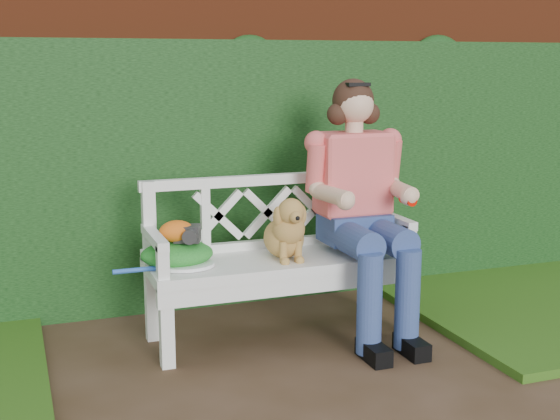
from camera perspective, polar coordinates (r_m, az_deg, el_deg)
name	(u,v)px	position (r m, az deg, el deg)	size (l,w,h in m)	color
ground	(309,411)	(3.54, 2.19, -15.04)	(60.00, 60.00, 0.00)	#3E2A18
brick_wall	(202,133)	(5.01, -5.98, 5.84)	(10.00, 0.30, 2.20)	maroon
ivy_hedge	(211,175)	(4.82, -5.28, 2.66)	(10.00, 0.18, 1.70)	#286023
garden_bench	(280,297)	(4.32, 0.00, -6.66)	(1.58, 0.60, 0.48)	white
seated_woman	(356,207)	(4.35, 5.85, 0.24)	(0.63, 0.83, 1.48)	#CB4351
dog	(285,227)	(4.17, 0.41, -1.30)	(0.24, 0.33, 0.36)	#98673F
tennis_racket	(182,266)	(4.04, -7.47, -4.23)	(0.57, 0.24, 0.03)	white
green_bag	(177,253)	(4.09, -7.85, -3.29)	(0.39, 0.31, 0.13)	#276F32
camera_item	(187,233)	(4.05, -7.08, -1.79)	(0.14, 0.10, 0.09)	#282828
baseball_glove	(177,231)	(4.05, -7.88, -1.61)	(0.19, 0.14, 0.12)	#DB5E13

